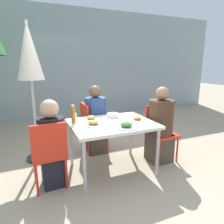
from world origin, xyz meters
name	(u,v)px	position (x,y,z in m)	size (l,w,h in m)	color
ground_plane	(112,170)	(0.00, 0.00, 0.00)	(24.00, 24.00, 0.00)	tan
building_facade	(66,64)	(0.00, 3.34, 1.50)	(10.00, 0.20, 3.00)	#89999E
dining_table	(112,127)	(0.00, 0.00, 0.66)	(1.14, 0.89, 0.73)	silver
chair_left	(49,150)	(-0.87, -0.11, 0.51)	(0.41, 0.41, 0.87)	red
person_left	(52,146)	(-0.82, -0.03, 0.53)	(0.32, 0.32, 1.11)	black
chair_right	(160,128)	(0.87, 0.08, 0.51)	(0.40, 0.40, 0.87)	red
person_right	(160,127)	(0.82, 0.00, 0.55)	(0.38, 0.38, 1.19)	#473D33
chair_far	(91,124)	(-0.09, 0.74, 0.51)	(0.41, 0.41, 0.87)	red
person_far	(96,122)	(-0.01, 0.69, 0.55)	(0.35, 0.35, 1.17)	#473D33
closed_umbrella	(29,58)	(-0.97, 0.78, 1.60)	(0.38, 0.38, 2.11)	#333333
plate_0	(126,126)	(0.08, -0.28, 0.75)	(0.27, 0.27, 0.07)	white
plate_1	(93,123)	(-0.28, -0.02, 0.75)	(0.25, 0.25, 0.07)	white
plate_2	(91,118)	(-0.23, 0.24, 0.75)	(0.23, 0.23, 0.06)	white
plate_3	(137,119)	(0.37, -0.05, 0.75)	(0.20, 0.20, 0.06)	white
bottle	(73,114)	(-0.50, 0.18, 0.85)	(0.06, 0.06, 0.25)	#B7751E
drinking_cup	(74,117)	(-0.46, 0.30, 0.78)	(0.08, 0.08, 0.10)	white
salad_bowl	(113,115)	(0.12, 0.25, 0.76)	(0.19, 0.19, 0.06)	white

